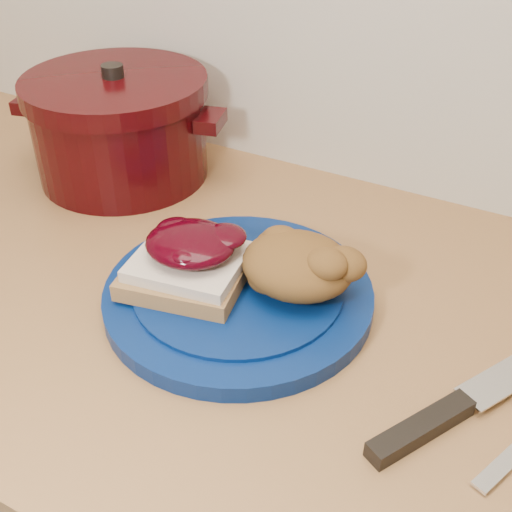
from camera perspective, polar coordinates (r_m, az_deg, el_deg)
The scene contains 6 objects.
plate at distance 0.67m, azimuth -1.57°, elevation -3.47°, with size 0.28×0.28×0.02m, color #051C52.
sandwich at distance 0.65m, azimuth -6.04°, elevation -0.34°, with size 0.14×0.13×0.06m.
stuffing_mound at distance 0.64m, azimuth 3.70°, elevation -0.83°, with size 0.11×0.10×0.06m, color brown.
chef_knife at distance 0.59m, azimuth 17.20°, elevation -12.84°, with size 0.16×0.26×0.02m.
dutch_oven at distance 0.90m, azimuth -12.01°, elevation 11.19°, with size 0.30×0.30×0.16m.
pepper_grinder at distance 0.94m, azimuth -11.65°, elevation 11.40°, with size 0.06×0.06×0.11m.
Camera 1 is at (0.23, 1.04, 1.33)m, focal length 45.00 mm.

